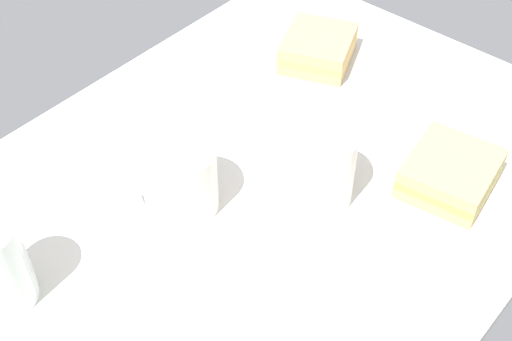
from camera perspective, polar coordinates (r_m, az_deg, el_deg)
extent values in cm
cube|color=beige|center=(88.99, 0.00, -1.82)|extent=(90.00, 64.00, 2.00)
cylinder|color=white|center=(83.93, 5.17, 0.29)|extent=(8.56, 8.56, 10.17)
cylinder|color=tan|center=(80.78, 5.37, 2.60)|extent=(7.54, 7.54, 0.40)
cylinder|color=white|center=(87.73, 6.29, 3.04)|extent=(2.46, 4.03, 1.20)
cylinder|color=silver|center=(83.41, -6.22, -0.68)|extent=(9.00, 9.00, 9.13)
cylinder|color=brown|center=(80.56, -6.44, 1.34)|extent=(7.92, 7.92, 0.40)
cylinder|color=silver|center=(82.19, -10.26, -1.69)|extent=(2.82, 4.17, 1.20)
cube|color=tan|center=(108.44, 5.02, 9.27)|extent=(13.83, 13.24, 1.60)
cube|color=#D8B259|center=(107.63, 5.07, 9.87)|extent=(13.83, 13.24, 1.20)
cube|color=tan|center=(106.84, 5.12, 10.49)|extent=(13.83, 13.24, 1.60)
cube|color=tan|center=(91.16, 15.37, -0.84)|extent=(12.63, 11.67, 1.60)
cube|color=#8CB24C|center=(90.20, 15.54, -0.22)|extent=(12.63, 11.67, 1.20)
cube|color=tan|center=(89.24, 15.71, 0.41)|extent=(12.63, 11.67, 1.60)
cube|color=white|center=(100.66, -6.98, 5.35)|extent=(16.91, 16.91, 0.30)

